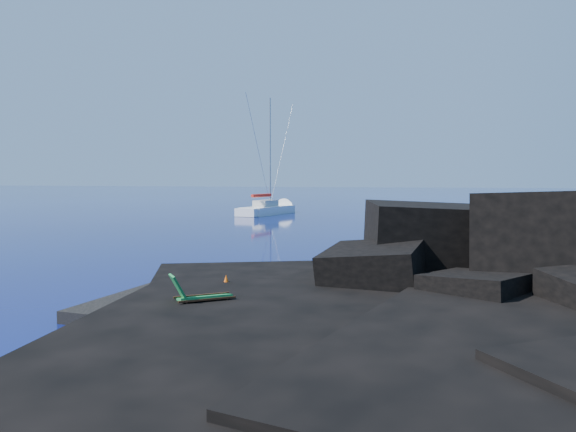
# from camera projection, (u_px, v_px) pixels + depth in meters

# --- Properties ---
(ground) EXTENTS (400.00, 400.00, 0.00)m
(ground) POSITION_uv_depth(u_px,v_px,m) (101.00, 307.00, 17.10)
(ground) COLOR #030633
(ground) RESTS_ON ground
(headland) EXTENTS (24.00, 24.00, 3.60)m
(headland) POSITION_uv_depth(u_px,v_px,m) (543.00, 310.00, 16.79)
(headland) COLOR black
(headland) RESTS_ON ground
(beach) EXTENTS (9.08, 6.86, 0.70)m
(beach) POSITION_uv_depth(u_px,v_px,m) (246.00, 312.00, 16.48)
(beach) COLOR black
(beach) RESTS_ON ground
(surf_foam) EXTENTS (10.00, 8.00, 0.06)m
(surf_foam) POSITION_uv_depth(u_px,v_px,m) (298.00, 284.00, 20.70)
(surf_foam) COLOR white
(surf_foam) RESTS_ON ground
(sailboat) EXTENTS (5.25, 12.04, 12.36)m
(sailboat) POSITION_uv_depth(u_px,v_px,m) (268.00, 214.00, 59.42)
(sailboat) COLOR white
(sailboat) RESTS_ON ground
(deck_chair) EXTENTS (1.72, 1.56, 1.12)m
(deck_chair) POSITION_uv_depth(u_px,v_px,m) (204.00, 290.00, 15.25)
(deck_chair) COLOR #1A7638
(deck_chair) RESTS_ON beach
(towel) EXTENTS (1.97, 1.04, 0.05)m
(towel) POSITION_uv_depth(u_px,v_px,m) (177.00, 310.00, 15.21)
(towel) COLOR white
(towel) RESTS_ON beach
(sunbather) EXTENTS (1.84, 0.60, 0.26)m
(sunbather) POSITION_uv_depth(u_px,v_px,m) (177.00, 304.00, 15.20)
(sunbather) COLOR tan
(sunbather) RESTS_ON towel
(marker_cone) EXTENTS (0.44, 0.44, 0.51)m
(marker_cone) POSITION_uv_depth(u_px,v_px,m) (226.00, 283.00, 17.86)
(marker_cone) COLOR #F65C0C
(marker_cone) RESTS_ON beach
(distant_boat_a) EXTENTS (1.45, 4.33, 0.57)m
(distant_boat_a) POSITION_uv_depth(u_px,v_px,m) (552.00, 195.00, 123.33)
(distant_boat_a) COLOR #26262C
(distant_boat_a) RESTS_ON ground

